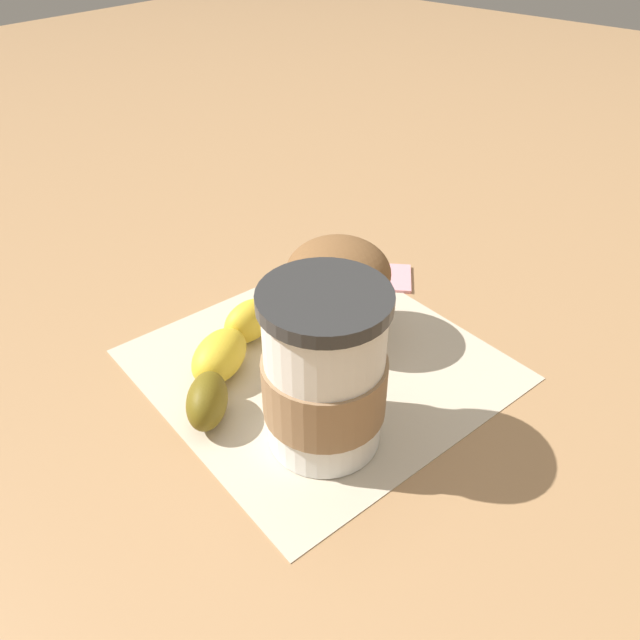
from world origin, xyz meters
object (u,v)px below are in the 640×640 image
coffee_cup (324,374)px  sugar_packet (395,277)px  banana (225,357)px  muffin (338,286)px

coffee_cup → sugar_packet: bearing=-68.3°
coffee_cup → sugar_packet: 0.23m
banana → sugar_packet: bearing=-95.5°
sugar_packet → banana: bearing=84.5°
coffee_cup → banana: (0.10, 0.00, -0.04)m
muffin → banana: size_ratio=0.63×
muffin → banana: 0.11m
muffin → sugar_packet: (0.01, -0.11, -0.05)m
muffin → banana: muffin is taller
coffee_cup → muffin: size_ratio=1.38×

